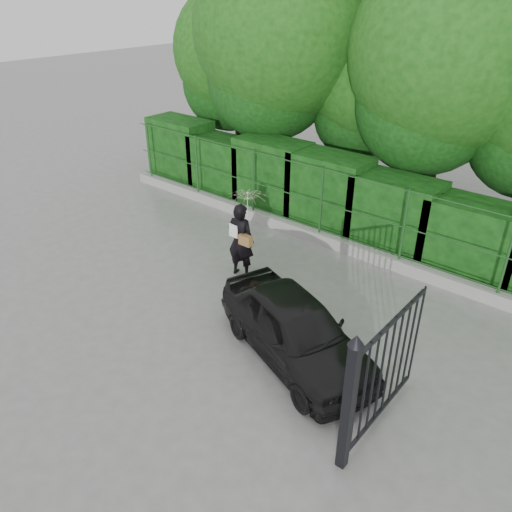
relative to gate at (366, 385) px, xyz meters
The scene contains 8 objects.
ground 4.81m from the gate, behind, with size 80.00×80.00×0.00m, color gray.
kerb 7.04m from the gate, 131.36° to the left, with size 14.00×0.25×0.30m, color #9E9E99.
fence 6.82m from the gate, 129.97° to the left, with size 14.13×0.06×1.80m.
hedge 7.83m from the gate, 127.35° to the left, with size 14.20×1.20×2.15m.
trees 9.76m from the gate, 112.24° to the left, with size 17.10×6.15×8.08m.
gate is the anchor object (origin of this frame).
woman 5.33m from the gate, 149.92° to the left, with size 0.98×0.93×2.16m.
car 2.28m from the gate, 152.08° to the left, with size 1.49×3.71×1.26m, color black.
Camera 1 is at (6.79, -5.76, 6.18)m, focal length 35.00 mm.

